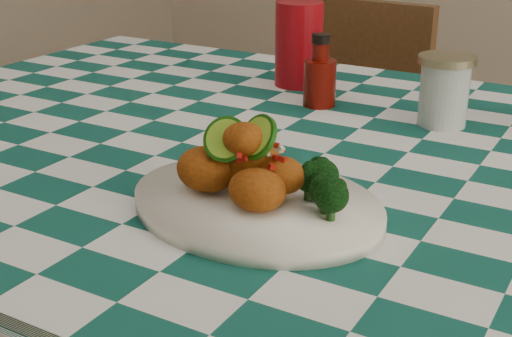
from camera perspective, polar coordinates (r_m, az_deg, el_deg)
The scene contains 7 objects.
plate at distance 0.84m, azimuth 0.00°, elevation -2.92°, with size 0.32×0.25×0.02m, color white, non-canonical shape.
fried_chicken_pile at distance 0.82m, azimuth -0.63°, elevation 0.67°, with size 0.14×0.10×0.09m, color #A1490F, non-canonical shape.
broccoli_side at distance 0.80m, azimuth 5.19°, elevation -1.49°, with size 0.07×0.07×0.05m, color black, non-canonical shape.
red_tumbler at distance 1.37m, azimuth 3.45°, elevation 9.90°, with size 0.09×0.09×0.16m, color #960810.
ketchup_bottle at distance 1.24m, azimuth 5.15°, elevation 7.82°, with size 0.06×0.06×0.13m, color #5D0A04, non-canonical shape.
mason_jar at distance 1.17m, azimuth 14.82°, elevation 6.02°, with size 0.09×0.09×0.11m, color #B2BCBA, non-canonical shape.
wooden_chair_left at distance 1.86m, azimuth 5.33°, elevation -0.75°, with size 0.40×0.42×0.87m, color #472814, non-canonical shape.
Camera 1 is at (0.39, -0.88, 1.14)m, focal length 50.00 mm.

